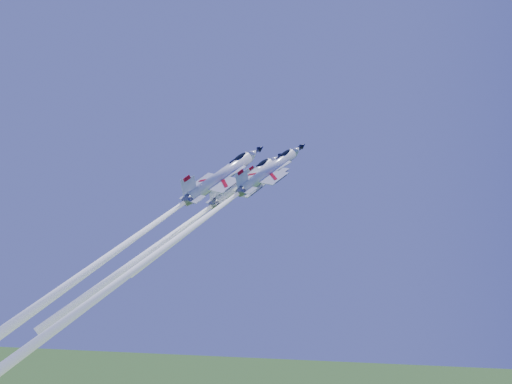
% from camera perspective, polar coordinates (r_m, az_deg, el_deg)
% --- Properties ---
extents(jet_lead, '(22.66, 22.43, 27.28)m').
position_cam_1_polar(jet_lead, '(100.69, -2.85, -0.91)').
color(jet_lead, white).
extents(jet_left, '(30.15, 29.83, 36.25)m').
position_cam_1_polar(jet_left, '(100.34, -7.46, -3.60)').
color(jet_left, white).
extents(jet_right, '(35.06, 35.88, 44.80)m').
position_cam_1_polar(jet_right, '(85.94, -9.68, -5.93)').
color(jet_right, white).
extents(jet_slot, '(34.18, 34.44, 42.47)m').
position_cam_1_polar(jet_slot, '(90.72, -12.98, -5.15)').
color(jet_slot, white).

